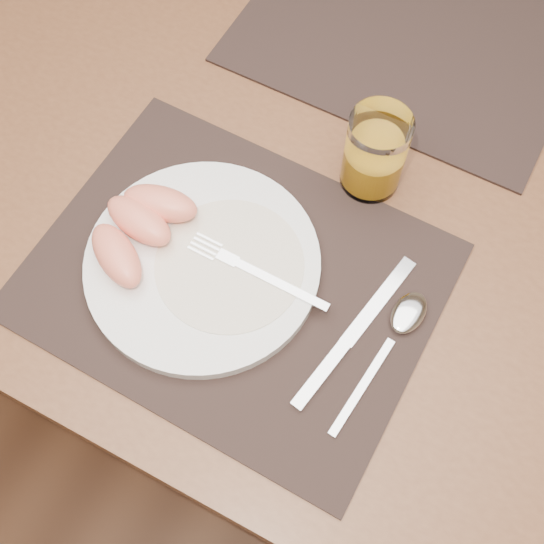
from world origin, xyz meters
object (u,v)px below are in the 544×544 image
Objects in this scene: placemat_far at (409,34)px; knife at (345,343)px; juice_glass at (374,156)px; plate at (203,264)px; fork at (246,267)px; spoon at (402,323)px; placemat_near at (234,279)px; table at (325,182)px.

knife reaches higher than placemat_far.
placemat_far is 0.25m from juice_glass.
plate is 2.45× the size of juice_glass.
juice_glass reaches higher than knife.
fork reaches higher than spoon.
placemat_far is at bearing 103.86° from knife.
knife reaches higher than placemat_near.
placemat_near is 2.34× the size of spoon.
placemat_near is 4.08× the size of juice_glass.
plate is at bearing -174.45° from placemat_near.
placemat_far is 2.57× the size of fork.
table is 8.01× the size of fork.
table is 7.28× the size of spoon.
placemat_near is 2.57× the size of fork.
placemat_near is 2.06× the size of knife.
placemat_far is 2.34× the size of spoon.
spoon reaches higher than table.
placemat_near is at bearing -112.84° from juice_glass.
placemat_near and placemat_far have the same top height.
plate is 0.05m from fork.
table is at bearing 85.61° from placemat_near.
juice_glass reaches higher than fork.
plate is 0.19m from knife.
juice_glass reaches higher than plate.
placemat_far is 1.67× the size of plate.
plate is 1.23× the size of knife.
plate is at bearing -99.38° from placemat_far.
fork is at bearing -111.21° from juice_glass.
fork is at bearing 45.70° from placemat_near.
juice_glass is (0.07, -0.02, 0.14)m from table.
table is 0.27m from spoon.
knife is at bearing -72.85° from juice_glass.
placemat_far is (0.03, 0.44, 0.00)m from placemat_near.
placemat_far is (0.02, 0.22, 0.09)m from table.
plate is 1.40× the size of spoon.
fork is at bearing 16.68° from plate.
placemat_near is at bearing -94.53° from placemat_far.
table is 0.15m from juice_glass.
placemat_near is 0.15m from knife.
spoon is (0.16, -0.40, 0.01)m from placemat_far.
plate is at bearing -103.89° from table.
juice_glass is (0.08, 0.20, 0.05)m from placemat_near.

